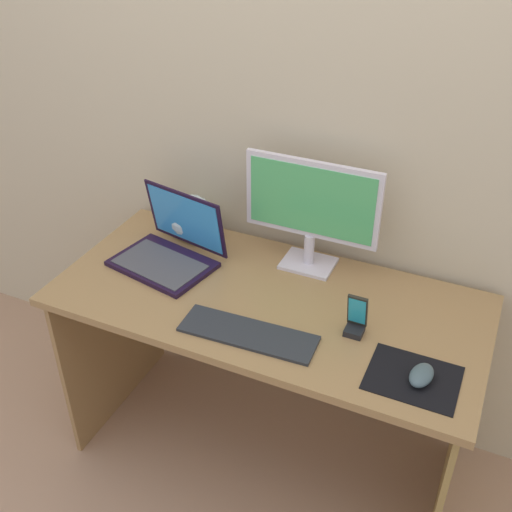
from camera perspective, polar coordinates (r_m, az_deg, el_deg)
name	(u,v)px	position (r m, az deg, el deg)	size (l,w,h in m)	color
ground_plane	(265,449)	(2.53, 0.87, -17.49)	(8.00, 8.00, 0.00)	tan
wall_back	(315,112)	(2.07, 5.45, 13.12)	(6.00, 0.04, 2.50)	beige
desk	(267,334)	(2.10, 1.01, -7.28)	(1.40, 0.66, 0.75)	#9B7548
monitor	(311,208)	(2.04, 5.14, 4.41)	(0.46, 0.14, 0.40)	silver
laptop	(170,249)	(2.17, -7.97, 0.68)	(0.38, 0.33, 0.24)	black
fishbowl	(191,217)	(2.29, -6.02, 3.62)	(0.17, 0.17, 0.17)	silver
keyboard_external	(248,334)	(1.85, -0.73, -7.20)	(0.42, 0.13, 0.01)	#262A2F
mousepad	(413,378)	(1.78, 14.35, -10.89)	(0.25, 0.20, 0.00)	black
mouse	(421,375)	(1.76, 15.09, -10.63)	(0.06, 0.10, 0.04)	#41565D
phone_in_dock	(356,320)	(1.86, 9.25, -5.87)	(0.06, 0.06, 0.14)	black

